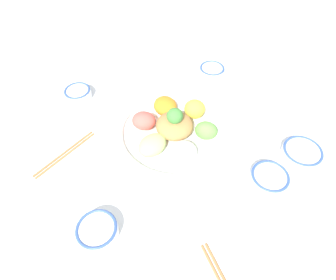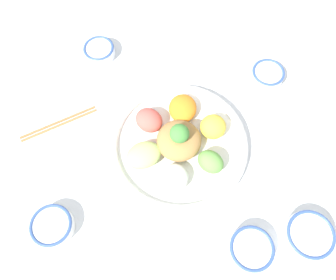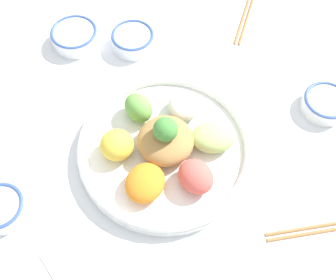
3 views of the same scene
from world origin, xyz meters
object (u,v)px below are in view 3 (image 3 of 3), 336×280
(sauce_bowl_red, at_px, (133,39))
(sauce_bowl_far, at_px, (326,103))
(chopsticks_pair_far, at_px, (247,10))
(rice_bowl_blue, at_px, (75,36))
(salad_platter, at_px, (166,146))
(rice_bowl_plain, at_px, (1,208))
(chopsticks_pair_near, at_px, (322,228))

(sauce_bowl_red, relative_size, sauce_bowl_far, 1.03)
(chopsticks_pair_far, bearing_deg, rice_bowl_blue, -57.96)
(rice_bowl_blue, bearing_deg, salad_platter, -10.29)
(salad_platter, xyz_separation_m, chopsticks_pair_far, (-0.13, 0.42, -0.02))
(rice_bowl_plain, height_order, chopsticks_pair_near, rice_bowl_plain)
(chopsticks_pair_near, bearing_deg, rice_bowl_blue, 128.37)
(salad_platter, height_order, chopsticks_pair_near, salad_platter)
(sauce_bowl_red, distance_m, sauce_bowl_far, 0.44)
(salad_platter, relative_size, sauce_bowl_red, 3.49)
(chopsticks_pair_far, bearing_deg, rice_bowl_plain, -25.78)
(rice_bowl_plain, bearing_deg, sauce_bowl_red, 105.76)
(chopsticks_pair_near, bearing_deg, chopsticks_pair_far, 88.76)
(rice_bowl_plain, height_order, chopsticks_pair_far, rice_bowl_plain)
(sauce_bowl_red, relative_size, rice_bowl_blue, 0.92)
(chopsticks_pair_near, xyz_separation_m, chopsticks_pair_far, (-0.43, 0.34, 0.00))
(rice_bowl_blue, bearing_deg, chopsticks_pair_near, 1.55)
(rice_bowl_plain, height_order, sauce_bowl_far, rice_bowl_plain)
(chopsticks_pair_near, distance_m, chopsticks_pair_far, 0.55)
(salad_platter, xyz_separation_m, sauce_bowl_far, (0.16, 0.30, -0.01))
(rice_bowl_plain, relative_size, sauce_bowl_far, 0.93)
(sauce_bowl_red, bearing_deg, sauce_bowl_far, 20.56)
(sauce_bowl_red, height_order, sauce_bowl_far, sauce_bowl_red)
(salad_platter, distance_m, sauce_bowl_red, 0.29)
(sauce_bowl_red, distance_m, chopsticks_pair_far, 0.30)
(chopsticks_pair_near, height_order, chopsticks_pair_far, same)
(sauce_bowl_red, bearing_deg, rice_bowl_plain, -74.24)
(rice_bowl_plain, xyz_separation_m, chopsticks_pair_near, (0.43, 0.37, -0.02))
(salad_platter, height_order, chopsticks_pair_far, salad_platter)
(salad_platter, distance_m, rice_bowl_plain, 0.31)
(salad_platter, distance_m, sauce_bowl_far, 0.34)
(salad_platter, bearing_deg, rice_bowl_plain, -113.29)
(salad_platter, relative_size, rice_bowl_plain, 3.87)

